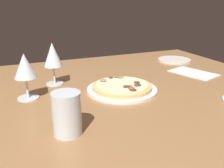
# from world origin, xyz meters

# --- Properties ---
(dining_table) EXTENTS (1.50, 1.10, 0.04)m
(dining_table) POSITION_xyz_m (0.00, 0.00, 0.02)
(dining_table) COLOR #996B42
(dining_table) RESTS_ON ground
(pizza_main) EXTENTS (0.26, 0.26, 0.03)m
(pizza_main) POSITION_xyz_m (-0.08, 0.01, 0.05)
(pizza_main) COLOR white
(pizza_main) RESTS_ON dining_table
(wine_glass_far) EXTENTS (0.07, 0.07, 0.17)m
(wine_glass_far) POSITION_xyz_m (0.14, -0.17, 0.15)
(wine_glass_far) COLOR silver
(wine_glass_far) RESTS_ON dining_table
(wine_glass_near) EXTENTS (0.08, 0.08, 0.16)m
(wine_glass_near) POSITION_xyz_m (0.25, -0.05, 0.15)
(wine_glass_near) COLOR silver
(wine_glass_near) RESTS_ON dining_table
(water_glass) EXTENTS (0.07, 0.07, 0.11)m
(water_glass) POSITION_xyz_m (0.18, 0.24, 0.09)
(water_glass) COLOR silver
(water_glass) RESTS_ON dining_table
(side_plate) EXTENTS (0.18, 0.18, 0.01)m
(side_plate) POSITION_xyz_m (-0.54, -0.30, 0.04)
(side_plate) COLOR silver
(side_plate) RESTS_ON dining_table
(paper_menu) EXTENTS (0.18, 0.23, 0.00)m
(paper_menu) POSITION_xyz_m (-0.47, -0.07, 0.04)
(paper_menu) COLOR white
(paper_menu) RESTS_ON dining_table
(spoon) EXTENTS (0.04, 0.10, 0.01)m
(spoon) POSITION_xyz_m (0.16, 0.09, 0.04)
(spoon) COLOR silver
(spoon) RESTS_ON dining_table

